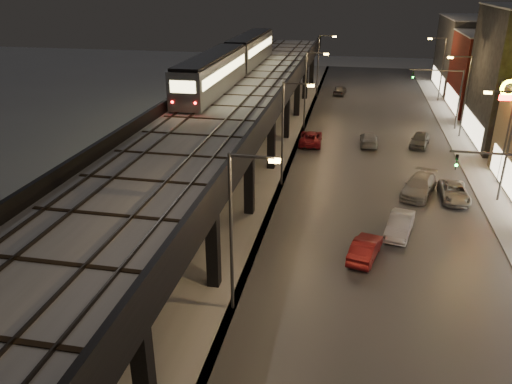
{
  "coord_description": "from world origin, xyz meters",
  "views": [
    {
      "loc": [
        4.96,
        -8.96,
        16.77
      ],
      "look_at": [
        -0.33,
        17.73,
        5.0
      ],
      "focal_mm": 35.0,
      "sensor_mm": 36.0,
      "label": 1
    }
  ],
  "objects_px": {
    "car_far_white": "(340,90)",
    "car_near_white": "(365,249)",
    "car_onc_white": "(419,187)",
    "subway_train": "(234,59)",
    "car_mid_silver": "(311,138)",
    "car_mid_dark": "(369,140)",
    "car_onc_silver": "(400,226)",
    "car_onc_dark": "(454,193)",
    "car_onc_red": "(420,140)"
  },
  "relations": [
    {
      "from": "car_far_white",
      "to": "car_near_white",
      "type": "bearing_deg",
      "value": 99.62
    },
    {
      "from": "car_onc_white",
      "to": "subway_train",
      "type": "bearing_deg",
      "value": 159.91
    },
    {
      "from": "subway_train",
      "to": "car_mid_silver",
      "type": "height_order",
      "value": "subway_train"
    },
    {
      "from": "car_near_white",
      "to": "car_mid_silver",
      "type": "relative_size",
      "value": 0.83
    },
    {
      "from": "car_mid_dark",
      "to": "car_onc_silver",
      "type": "relative_size",
      "value": 1.04
    },
    {
      "from": "car_onc_dark",
      "to": "car_onc_white",
      "type": "distance_m",
      "value": 2.75
    },
    {
      "from": "car_near_white",
      "to": "car_mid_dark",
      "type": "distance_m",
      "value": 24.1
    },
    {
      "from": "car_near_white",
      "to": "car_onc_dark",
      "type": "relative_size",
      "value": 0.9
    },
    {
      "from": "car_mid_silver",
      "to": "car_onc_silver",
      "type": "bearing_deg",
      "value": 110.51
    },
    {
      "from": "car_mid_dark",
      "to": "car_onc_white",
      "type": "xyz_separation_m",
      "value": [
        3.96,
        -12.81,
        0.11
      ]
    },
    {
      "from": "car_mid_silver",
      "to": "car_onc_white",
      "type": "xyz_separation_m",
      "value": [
        10.15,
        -11.97,
        0.07
      ]
    },
    {
      "from": "subway_train",
      "to": "car_mid_dark",
      "type": "height_order",
      "value": "subway_train"
    },
    {
      "from": "car_mid_dark",
      "to": "car_mid_silver",
      "type": "bearing_deg",
      "value": 7.4
    },
    {
      "from": "car_mid_silver",
      "to": "car_onc_silver",
      "type": "relative_size",
      "value": 1.15
    },
    {
      "from": "car_mid_silver",
      "to": "car_mid_dark",
      "type": "height_order",
      "value": "car_mid_silver"
    },
    {
      "from": "car_mid_dark",
      "to": "car_far_white",
      "type": "distance_m",
      "value": 25.21
    },
    {
      "from": "car_mid_silver",
      "to": "car_far_white",
      "type": "distance_m",
      "value": 25.78
    },
    {
      "from": "car_near_white",
      "to": "car_onc_silver",
      "type": "height_order",
      "value": "car_onc_silver"
    },
    {
      "from": "subway_train",
      "to": "car_onc_red",
      "type": "relative_size",
      "value": 8.18
    },
    {
      "from": "car_mid_dark",
      "to": "car_onc_silver",
      "type": "xyz_separation_m",
      "value": [
        1.93,
        -20.31,
        0.06
      ]
    },
    {
      "from": "car_near_white",
      "to": "car_onc_red",
      "type": "bearing_deg",
      "value": -89.66
    },
    {
      "from": "car_mid_silver",
      "to": "car_onc_white",
      "type": "distance_m",
      "value": 15.69
    },
    {
      "from": "car_mid_dark",
      "to": "car_onc_red",
      "type": "relative_size",
      "value": 1.06
    },
    {
      "from": "car_mid_dark",
      "to": "car_far_white",
      "type": "xyz_separation_m",
      "value": [
        -4.15,
        24.87,
        0.05
      ]
    },
    {
      "from": "car_mid_dark",
      "to": "car_onc_dark",
      "type": "height_order",
      "value": "car_mid_dark"
    },
    {
      "from": "car_mid_silver",
      "to": "car_onc_red",
      "type": "distance_m",
      "value": 11.61
    },
    {
      "from": "car_onc_dark",
      "to": "car_onc_white",
      "type": "height_order",
      "value": "car_onc_white"
    },
    {
      "from": "subway_train",
      "to": "car_onc_dark",
      "type": "height_order",
      "value": "subway_train"
    },
    {
      "from": "car_far_white",
      "to": "car_mid_silver",
      "type": "bearing_deg",
      "value": 90.77
    },
    {
      "from": "car_onc_dark",
      "to": "car_onc_red",
      "type": "relative_size",
      "value": 1.09
    },
    {
      "from": "car_onc_silver",
      "to": "subway_train",
      "type": "bearing_deg",
      "value": 139.9
    },
    {
      "from": "subway_train",
      "to": "car_onc_dark",
      "type": "bearing_deg",
      "value": -35.5
    },
    {
      "from": "car_near_white",
      "to": "car_far_white",
      "type": "bearing_deg",
      "value": -72.17
    },
    {
      "from": "car_onc_silver",
      "to": "car_onc_white",
      "type": "relative_size",
      "value": 0.83
    },
    {
      "from": "car_near_white",
      "to": "car_onc_silver",
      "type": "xyz_separation_m",
      "value": [
        2.39,
        3.79,
        0.03
      ]
    },
    {
      "from": "car_onc_silver",
      "to": "car_onc_red",
      "type": "height_order",
      "value": "car_onc_red"
    },
    {
      "from": "subway_train",
      "to": "car_mid_dark",
      "type": "xyz_separation_m",
      "value": [
        15.37,
        -2.42,
        -7.67
      ]
    },
    {
      "from": "car_onc_silver",
      "to": "car_onc_red",
      "type": "relative_size",
      "value": 1.02
    },
    {
      "from": "car_onc_red",
      "to": "car_onc_silver",
      "type": "bearing_deg",
      "value": -85.83
    },
    {
      "from": "car_onc_red",
      "to": "car_far_white",
      "type": "bearing_deg",
      "value": 124.76
    },
    {
      "from": "subway_train",
      "to": "car_far_white",
      "type": "xyz_separation_m",
      "value": [
        11.22,
        22.45,
        -7.62
      ]
    },
    {
      "from": "car_onc_silver",
      "to": "car_onc_dark",
      "type": "bearing_deg",
      "value": 68.59
    },
    {
      "from": "car_mid_dark",
      "to": "subway_train",
      "type": "bearing_deg",
      "value": -9.23
    },
    {
      "from": "car_far_white",
      "to": "subway_train",
      "type": "bearing_deg",
      "value": 68.75
    },
    {
      "from": "subway_train",
      "to": "car_near_white",
      "type": "height_order",
      "value": "subway_train"
    },
    {
      "from": "car_mid_silver",
      "to": "subway_train",
      "type": "bearing_deg",
      "value": -21.63
    },
    {
      "from": "subway_train",
      "to": "car_onc_red",
      "type": "xyz_separation_m",
      "value": [
        20.7,
        -1.79,
        -7.6
      ]
    },
    {
      "from": "car_near_white",
      "to": "car_mid_silver",
      "type": "bearing_deg",
      "value": -62.64
    },
    {
      "from": "car_mid_dark",
      "to": "car_onc_white",
      "type": "distance_m",
      "value": 13.4
    },
    {
      "from": "subway_train",
      "to": "car_far_white",
      "type": "height_order",
      "value": "subway_train"
    }
  ]
}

